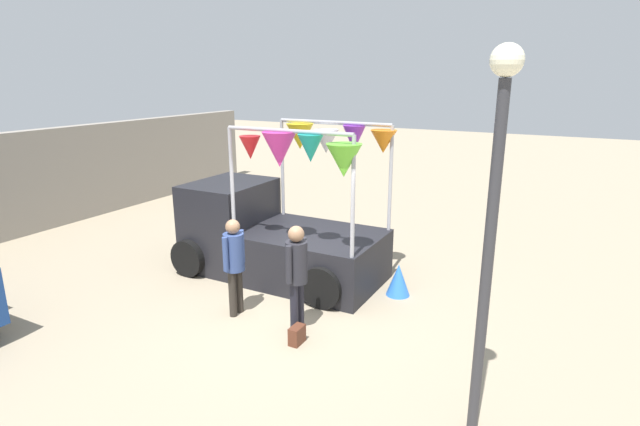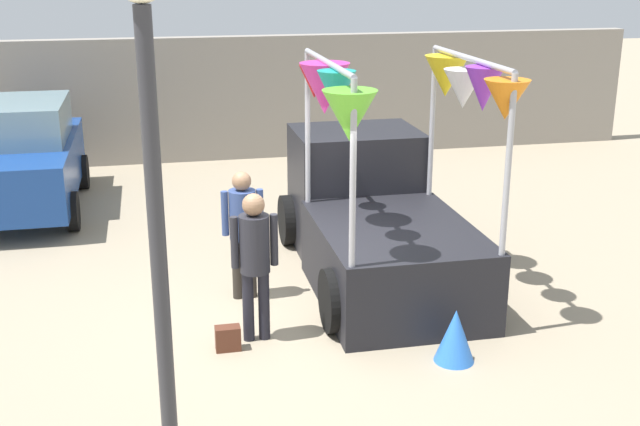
{
  "view_description": "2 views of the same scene",
  "coord_description": "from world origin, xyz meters",
  "px_view_note": "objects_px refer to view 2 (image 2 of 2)",
  "views": [
    {
      "loc": [
        -6.84,
        -4.2,
        3.94
      ],
      "look_at": [
        0.8,
        -0.13,
        1.54
      ],
      "focal_mm": 28.0,
      "sensor_mm": 36.0,
      "label": 1
    },
    {
      "loc": [
        -1.69,
        -8.81,
        4.22
      ],
      "look_at": [
        0.26,
        0.36,
        1.19
      ],
      "focal_mm": 45.0,
      "sensor_mm": 36.0,
      "label": 2
    }
  ],
  "objects_px": {
    "handbag": "(228,338)",
    "folded_kite_bundle_azure": "(455,336)",
    "person_customer": "(255,253)",
    "street_lamp": "(154,183)",
    "person_vendor": "(243,223)",
    "parked_car": "(23,157)",
    "vendor_truck": "(374,208)"
  },
  "relations": [
    {
      "from": "person_vendor",
      "to": "folded_kite_bundle_azure",
      "type": "xyz_separation_m",
      "value": [
        2.02,
        -2.18,
        -0.71
      ]
    },
    {
      "from": "person_customer",
      "to": "street_lamp",
      "type": "height_order",
      "value": "street_lamp"
    },
    {
      "from": "vendor_truck",
      "to": "person_customer",
      "type": "distance_m",
      "value": 2.53
    },
    {
      "from": "person_customer",
      "to": "person_vendor",
      "type": "bearing_deg",
      "value": 89.52
    },
    {
      "from": "parked_car",
      "to": "handbag",
      "type": "bearing_deg",
      "value": -64.12
    },
    {
      "from": "vendor_truck",
      "to": "parked_car",
      "type": "relative_size",
      "value": 1.04
    },
    {
      "from": "person_customer",
      "to": "folded_kite_bundle_azure",
      "type": "xyz_separation_m",
      "value": [
        2.03,
        -0.97,
        -0.76
      ]
    },
    {
      "from": "street_lamp",
      "to": "folded_kite_bundle_azure",
      "type": "height_order",
      "value": "street_lamp"
    },
    {
      "from": "person_customer",
      "to": "person_vendor",
      "type": "height_order",
      "value": "person_customer"
    },
    {
      "from": "person_customer",
      "to": "street_lamp",
      "type": "bearing_deg",
      "value": -109.43
    },
    {
      "from": "vendor_truck",
      "to": "handbag",
      "type": "bearing_deg",
      "value": -139.17
    },
    {
      "from": "folded_kite_bundle_azure",
      "to": "person_vendor",
      "type": "bearing_deg",
      "value": 132.87
    },
    {
      "from": "vendor_truck",
      "to": "parked_car",
      "type": "bearing_deg",
      "value": 141.88
    },
    {
      "from": "handbag",
      "to": "street_lamp",
      "type": "xyz_separation_m",
      "value": [
        -0.69,
        -2.75,
        2.6
      ]
    },
    {
      "from": "parked_car",
      "to": "person_vendor",
      "type": "distance_m",
      "value": 5.51
    },
    {
      "from": "person_vendor",
      "to": "folded_kite_bundle_azure",
      "type": "height_order",
      "value": "person_vendor"
    },
    {
      "from": "handbag",
      "to": "parked_car",
      "type": "bearing_deg",
      "value": 115.88
    },
    {
      "from": "street_lamp",
      "to": "folded_kite_bundle_azure",
      "type": "bearing_deg",
      "value": 32.88
    },
    {
      "from": "person_customer",
      "to": "folded_kite_bundle_azure",
      "type": "bearing_deg",
      "value": -25.45
    },
    {
      "from": "person_vendor",
      "to": "vendor_truck",
      "type": "bearing_deg",
      "value": 15.1
    },
    {
      "from": "parked_car",
      "to": "person_customer",
      "type": "bearing_deg",
      "value": -60.58
    },
    {
      "from": "parked_car",
      "to": "street_lamp",
      "type": "xyz_separation_m",
      "value": [
        2.16,
        -8.63,
        1.79
      ]
    },
    {
      "from": "vendor_truck",
      "to": "handbag",
      "type": "xyz_separation_m",
      "value": [
        -2.21,
        -1.91,
        -0.79
      ]
    },
    {
      "from": "handbag",
      "to": "street_lamp",
      "type": "height_order",
      "value": "street_lamp"
    },
    {
      "from": "person_customer",
      "to": "folded_kite_bundle_azure",
      "type": "height_order",
      "value": "person_customer"
    },
    {
      "from": "handbag",
      "to": "person_vendor",
      "type": "bearing_deg",
      "value": 75.67
    },
    {
      "from": "parked_car",
      "to": "person_vendor",
      "type": "bearing_deg",
      "value": -54.3
    },
    {
      "from": "person_vendor",
      "to": "folded_kite_bundle_azure",
      "type": "bearing_deg",
      "value": -47.13
    },
    {
      "from": "handbag",
      "to": "folded_kite_bundle_azure",
      "type": "height_order",
      "value": "folded_kite_bundle_azure"
    },
    {
      "from": "handbag",
      "to": "street_lamp",
      "type": "distance_m",
      "value": 3.85
    },
    {
      "from": "person_customer",
      "to": "person_vendor",
      "type": "distance_m",
      "value": 1.21
    },
    {
      "from": "vendor_truck",
      "to": "folded_kite_bundle_azure",
      "type": "relative_size",
      "value": 6.97
    }
  ]
}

